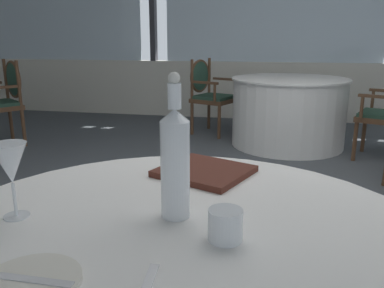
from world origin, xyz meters
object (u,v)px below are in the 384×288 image
(water_bottle, at_px, (175,160))
(wine_glass, at_px, (10,165))
(water_tumbler, at_px, (225,225))
(dining_chair_1_0, at_px, (208,90))
(dining_chair_0_0, at_px, (3,96))
(side_plate, at_px, (30,282))
(menu_book, at_px, (205,171))

(water_bottle, bearing_deg, wine_glass, -167.73)
(water_bottle, distance_m, wine_glass, 0.40)
(water_bottle, bearing_deg, water_tumbler, -35.38)
(water_bottle, xyz_separation_m, wine_glass, (-0.39, -0.09, -0.01))
(water_tumbler, height_order, dining_chair_1_0, dining_chair_1_0)
(wine_glass, xyz_separation_m, dining_chair_1_0, (-0.19, 4.17, -0.35))
(wine_glass, height_order, dining_chair_1_0, wine_glass)
(wine_glass, bearing_deg, dining_chair_0_0, 127.02)
(water_bottle, height_order, water_tumbler, water_bottle)
(water_tumbler, bearing_deg, dining_chair_0_0, 132.62)
(water_bottle, xyz_separation_m, water_tumbler, (0.14, -0.10, -0.11))
(wine_glass, relative_size, dining_chair_1_0, 0.20)
(wine_glass, height_order, dining_chair_0_0, dining_chair_0_0)
(water_bottle, relative_size, water_tumbler, 4.66)
(dining_chair_0_0, bearing_deg, side_plate, 72.79)
(water_tumbler, bearing_deg, water_bottle, 144.62)
(water_tumbler, bearing_deg, dining_chair_1_0, 99.74)
(menu_book, bearing_deg, water_tumbler, -51.94)
(side_plate, relative_size, wine_glass, 0.97)
(side_plate, xyz_separation_m, menu_book, (0.21, 0.66, 0.01))
(side_plate, xyz_separation_m, dining_chair_0_0, (-2.55, 3.37, -0.20))
(water_bottle, xyz_separation_m, dining_chair_0_0, (-2.74, 3.03, -0.35))
(menu_book, bearing_deg, wine_glass, -112.48)
(dining_chair_1_0, bearing_deg, water_bottle, -58.88)
(water_bottle, relative_size, dining_chair_0_0, 0.38)
(side_plate, height_order, dining_chair_0_0, dining_chair_0_0)
(water_bottle, bearing_deg, menu_book, 86.94)
(side_plate, relative_size, water_bottle, 0.52)
(water_tumbler, height_order, dining_chair_0_0, dining_chair_0_0)
(side_plate, height_order, dining_chair_1_0, dining_chair_1_0)
(dining_chair_0_0, relative_size, dining_chair_1_0, 1.02)
(menu_book, bearing_deg, dining_chair_0_0, 157.88)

